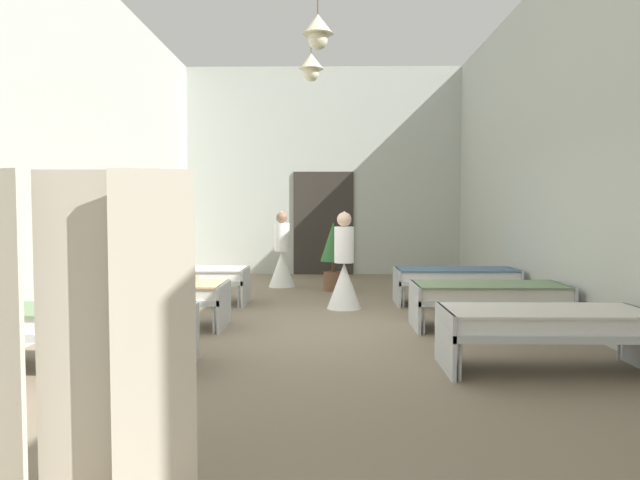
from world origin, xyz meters
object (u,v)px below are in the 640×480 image
(potted_plant, at_px, (333,250))
(bed_right_row_2, at_px, (455,277))
(bed_left_row_2, at_px, (188,276))
(bed_right_row_1, at_px, (489,294))
(nurse_near_aisle, at_px, (344,274))
(bed_left_row_0, at_px, (89,322))
(bed_right_row_0, at_px, (545,324))
(privacy_screen, at_px, (73,336))
(bed_left_row_1, at_px, (151,293))
(patient_seated_primary, at_px, (178,260))
(nurse_mid_aisle, at_px, (282,260))

(potted_plant, bearing_deg, bed_right_row_2, -39.06)
(bed_left_row_2, bearing_deg, bed_right_row_2, 0.00)
(bed_right_row_1, relative_size, nurse_near_aisle, 1.28)
(bed_left_row_0, bearing_deg, bed_right_row_0, 0.00)
(privacy_screen, bearing_deg, bed_right_row_0, 36.06)
(bed_left_row_0, xyz_separation_m, bed_left_row_1, (0.00, 1.90, 0.00))
(bed_right_row_1, relative_size, patient_seated_primary, 2.38)
(bed_right_row_2, bearing_deg, bed_left_row_2, 180.00)
(bed_left_row_2, xyz_separation_m, nurse_near_aisle, (2.49, -0.42, 0.09))
(bed_right_row_0, distance_m, bed_left_row_1, 4.68)
(bed_left_row_1, relative_size, potted_plant, 1.47)
(potted_plant, height_order, privacy_screen, privacy_screen)
(bed_left_row_1, xyz_separation_m, bed_left_row_2, (0.00, 1.90, 0.00))
(bed_right_row_0, bearing_deg, bed_right_row_1, 90.00)
(bed_left_row_2, bearing_deg, patient_seated_primary, -79.61)
(bed_left_row_1, bearing_deg, bed_right_row_0, -23.95)
(privacy_screen, bearing_deg, bed_left_row_0, 110.88)
(bed_left_row_2, relative_size, privacy_screen, 1.12)
(bed_left_row_1, bearing_deg, bed_left_row_2, 90.00)
(bed_right_row_0, height_order, bed_left_row_2, same)
(bed_right_row_0, xyz_separation_m, bed_left_row_1, (-4.28, 1.90, 0.00))
(bed_left_row_1, xyz_separation_m, patient_seated_primary, (0.35, -0.01, 0.43))
(bed_left_row_0, xyz_separation_m, potted_plant, (2.35, 5.37, 0.32))
(patient_seated_primary, bearing_deg, potted_plant, 60.13)
(nurse_near_aisle, xyz_separation_m, nurse_mid_aisle, (-1.15, 2.52, 0.00))
(bed_right_row_1, xyz_separation_m, privacy_screen, (-3.33, -4.35, 0.41))
(bed_right_row_0, relative_size, nurse_mid_aisle, 1.28)
(bed_right_row_0, xyz_separation_m, bed_right_row_2, (0.00, 3.80, 0.00))
(patient_seated_primary, relative_size, potted_plant, 0.62)
(bed_left_row_0, distance_m, privacy_screen, 2.66)
(bed_left_row_0, height_order, potted_plant, potted_plant)
(bed_right_row_1, relative_size, nurse_mid_aisle, 1.28)
(bed_right_row_0, distance_m, bed_left_row_2, 5.72)
(bed_left_row_1, bearing_deg, bed_right_row_2, 23.95)
(privacy_screen, bearing_deg, bed_right_row_2, 61.66)
(nurse_mid_aisle, height_order, patient_seated_primary, nurse_mid_aisle)
(nurse_mid_aisle, xyz_separation_m, potted_plant, (1.00, -0.53, 0.23))
(bed_left_row_0, bearing_deg, bed_right_row_2, 41.62)
(bed_left_row_2, distance_m, bed_right_row_2, 4.28)
(bed_right_row_2, xyz_separation_m, patient_seated_primary, (-3.93, -1.91, 0.43))
(bed_left_row_2, relative_size, potted_plant, 1.47)
(nurse_near_aisle, xyz_separation_m, patient_seated_primary, (-2.14, -1.49, 0.34))
(bed_left_row_0, distance_m, bed_right_row_2, 5.72)
(bed_right_row_0, xyz_separation_m, privacy_screen, (-3.33, -2.45, 0.41))
(bed_left_row_1, height_order, bed_right_row_2, same)
(nurse_mid_aisle, distance_m, potted_plant, 1.16)
(bed_right_row_1, xyz_separation_m, bed_left_row_2, (-4.28, 1.90, 0.00))
(bed_right_row_1, bearing_deg, nurse_near_aisle, 140.31)
(nurse_near_aisle, height_order, potted_plant, nurse_near_aisle)
(bed_right_row_1, distance_m, bed_left_row_2, 4.68)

